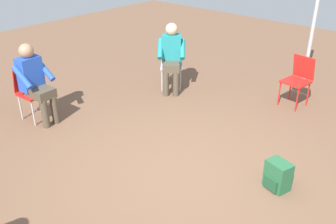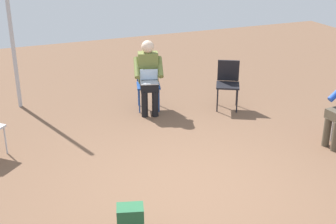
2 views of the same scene
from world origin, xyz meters
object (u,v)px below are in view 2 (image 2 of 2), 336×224
(chair_southwest, at_px, (228,81))
(person_with_laptop, at_px, (148,73))
(backpack_near_laptop_user, at_px, (131,223))
(chair_south, at_px, (148,81))

(chair_southwest, xyz_separation_m, person_with_laptop, (1.36, -0.36, 0.20))
(chair_southwest, height_order, person_with_laptop, person_with_laptop)
(chair_southwest, bearing_deg, backpack_near_laptop_user, 75.55)
(chair_southwest, distance_m, person_with_laptop, 1.42)
(chair_southwest, bearing_deg, person_with_laptop, 13.95)
(chair_south, xyz_separation_m, backpack_near_laptop_user, (1.44, 3.44, -0.34))
(person_with_laptop, bearing_deg, chair_southwest, -178.93)
(chair_southwest, xyz_separation_m, backpack_near_laptop_user, (2.75, 2.91, -0.34))
(chair_south, relative_size, backpack_near_laptop_user, 2.36)
(chair_southwest, relative_size, backpack_near_laptop_user, 2.36)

